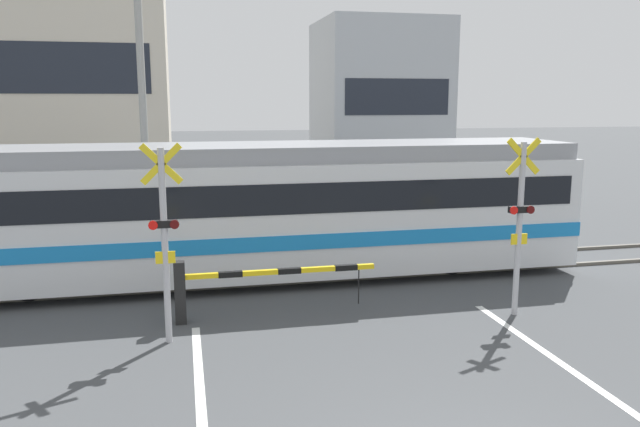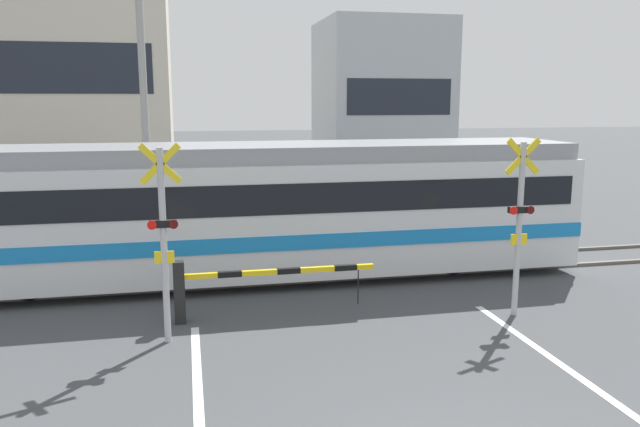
% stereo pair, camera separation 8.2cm
% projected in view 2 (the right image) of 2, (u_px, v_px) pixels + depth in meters
% --- Properties ---
extents(rail_track_near, '(50.00, 0.10, 0.08)m').
position_uv_depth(rail_track_near, '(318.00, 281.00, 13.94)').
color(rail_track_near, '#5B564C').
rests_on(rail_track_near, ground_plane).
extents(rail_track_far, '(50.00, 0.10, 0.08)m').
position_uv_depth(rail_track_far, '(306.00, 264.00, 15.32)').
color(rail_track_far, '#5B564C').
rests_on(rail_track_far, ground_plane).
extents(commuter_train, '(14.91, 2.81, 3.05)m').
position_uv_depth(commuter_train, '(251.00, 207.00, 14.06)').
color(commuter_train, silver).
rests_on(commuter_train, ground_plane).
extents(crossing_barrier_near, '(3.75, 0.20, 1.16)m').
position_uv_depth(crossing_barrier_near, '(231.00, 282.00, 11.46)').
color(crossing_barrier_near, black).
rests_on(crossing_barrier_near, ground_plane).
extents(crossing_barrier_far, '(3.75, 0.20, 1.16)m').
position_uv_depth(crossing_barrier_far, '(363.00, 218.00, 17.76)').
color(crossing_barrier_far, black).
rests_on(crossing_barrier_far, ground_plane).
extents(crossing_signal_left, '(0.68, 0.15, 3.35)m').
position_uv_depth(crossing_signal_left, '(163.00, 235.00, 10.19)').
color(crossing_signal_left, '#B2B2B7').
rests_on(crossing_signal_left, ground_plane).
extents(crossing_signal_right, '(0.68, 0.15, 3.35)m').
position_uv_depth(crossing_signal_right, '(519.00, 219.00, 11.51)').
color(crossing_signal_right, '#B2B2B7').
rests_on(crossing_signal_right, ground_plane).
extents(building_left_of_street, '(7.34, 5.29, 9.46)m').
position_uv_depth(building_left_of_street, '(80.00, 83.00, 25.92)').
color(building_left_of_street, beige).
rests_on(building_left_of_street, ground_plane).
extents(building_right_of_street, '(5.45, 5.29, 7.56)m').
position_uv_depth(building_right_of_street, '(380.00, 105.00, 28.79)').
color(building_right_of_street, '#B2B7BC').
rests_on(building_right_of_street, ground_plane).
extents(utility_pole_streetside, '(0.22, 0.22, 8.04)m').
position_uv_depth(utility_pole_streetside, '(144.00, 100.00, 18.34)').
color(utility_pole_streetside, gray).
rests_on(utility_pole_streetside, ground_plane).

